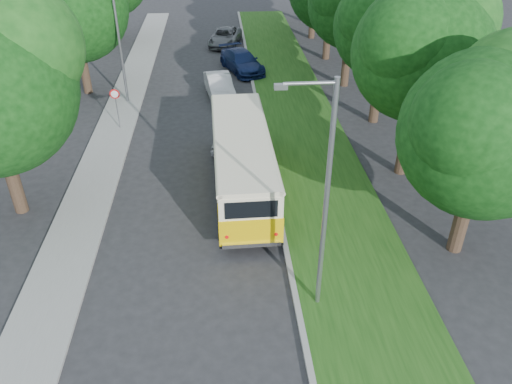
{
  "coord_description": "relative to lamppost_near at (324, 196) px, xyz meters",
  "views": [
    {
      "loc": [
        1.29,
        -14.6,
        12.35
      ],
      "look_at": [
        2.59,
        2.37,
        1.5
      ],
      "focal_mm": 35.0,
      "sensor_mm": 36.0,
      "label": 1
    }
  ],
  "objects": [
    {
      "name": "grass_verge",
      "position": [
        1.74,
        7.5,
        -4.3
      ],
      "size": [
        4.5,
        70.0,
        0.13
      ],
      "primitive_type": "cube",
      "color": "#1B4713",
      "rests_on": "ground"
    },
    {
      "name": "car_grey",
      "position": [
        -2.28,
        30.94,
        -3.69
      ],
      "size": [
        3.24,
        5.28,
        1.37
      ],
      "primitive_type": "imported",
      "rotation": [
        0.0,
        0.0,
        -0.21
      ],
      "color": "slate",
      "rests_on": "ground"
    },
    {
      "name": "car_silver",
      "position": [
        -2.31,
        12.0,
        -3.73
      ],
      "size": [
        2.68,
        4.02,
        1.27
      ],
      "primitive_type": "imported",
      "rotation": [
        0.0,
        0.0,
        -0.35
      ],
      "color": "silver",
      "rests_on": "ground"
    },
    {
      "name": "vintage_bus",
      "position": [
        -2.05,
        7.44,
        -2.92
      ],
      "size": [
        2.69,
        9.8,
        2.9
      ],
      "primitive_type": null,
      "rotation": [
        0.0,
        0.0,
        0.02
      ],
      "color": "yellow",
      "rests_on": "ground"
    },
    {
      "name": "car_blue",
      "position": [
        -1.21,
        24.02,
        -3.63
      ],
      "size": [
        3.64,
        5.5,
        1.48
      ],
      "primitive_type": "imported",
      "rotation": [
        0.0,
        0.0,
        0.34
      ],
      "color": "#122250",
      "rests_on": "ground"
    },
    {
      "name": "lamppost_near",
      "position": [
        0.0,
        0.0,
        0.0
      ],
      "size": [
        1.71,
        0.16,
        8.0
      ],
      "color": "gray",
      "rests_on": "ground"
    },
    {
      "name": "ground",
      "position": [
        -4.21,
        2.5,
        -4.37
      ],
      "size": [
        120.0,
        120.0,
        0.0
      ],
      "primitive_type": "plane",
      "color": "#28282A",
      "rests_on": "ground"
    },
    {
      "name": "warning_sign",
      "position": [
        -8.71,
        14.48,
        -2.66
      ],
      "size": [
        0.56,
        0.1,
        2.5
      ],
      "color": "gray",
      "rests_on": "ground"
    },
    {
      "name": "curb",
      "position": [
        -0.61,
        7.5,
        -4.29
      ],
      "size": [
        0.2,
        70.0,
        0.15
      ],
      "primitive_type": "cube",
      "color": "gray",
      "rests_on": "ground"
    },
    {
      "name": "car_white",
      "position": [
        -2.92,
        19.07,
        -3.65
      ],
      "size": [
        2.15,
        4.56,
        1.44
      ],
      "primitive_type": "imported",
      "rotation": [
        0.0,
        0.0,
        0.15
      ],
      "color": "silver",
      "rests_on": "ground"
    },
    {
      "name": "sidewalk",
      "position": [
        -9.01,
        7.5,
        -4.31
      ],
      "size": [
        2.2,
        70.0,
        0.12
      ],
      "primitive_type": "cube",
      "color": "gray",
      "rests_on": "ground"
    },
    {
      "name": "lamppost_far",
      "position": [
        -8.91,
        18.5,
        -0.25
      ],
      "size": [
        1.71,
        0.16,
        7.5
      ],
      "color": "gray",
      "rests_on": "ground"
    }
  ]
}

